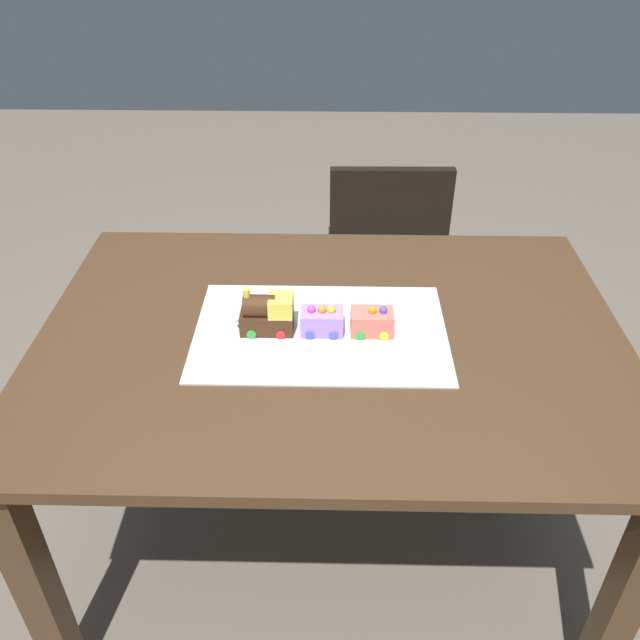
# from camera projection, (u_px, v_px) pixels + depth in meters

# --- Properties ---
(ground_plane) EXTENTS (8.00, 8.00, 0.00)m
(ground_plane) POSITION_uv_depth(u_px,v_px,m) (328.00, 529.00, 2.00)
(ground_plane) COLOR #6B6054
(dining_table) EXTENTS (1.40, 1.00, 0.74)m
(dining_table) POSITION_uv_depth(u_px,v_px,m) (330.00, 367.00, 1.64)
(dining_table) COLOR #4C331E
(dining_table) RESTS_ON ground
(chair) EXTENTS (0.41, 0.41, 0.86)m
(chair) POSITION_uv_depth(u_px,v_px,m) (383.00, 257.00, 2.41)
(chair) COLOR black
(chair) RESTS_ON ground
(cake_board) EXTENTS (0.60, 0.40, 0.00)m
(cake_board) POSITION_uv_depth(u_px,v_px,m) (320.00, 331.00, 1.58)
(cake_board) COLOR silver
(cake_board) RESTS_ON dining_table
(cake_locomotive) EXTENTS (0.14, 0.08, 0.12)m
(cake_locomotive) POSITION_uv_depth(u_px,v_px,m) (267.00, 313.00, 1.55)
(cake_locomotive) COLOR #472816
(cake_locomotive) RESTS_ON cake_board
(cake_car_caboose_lavender) EXTENTS (0.10, 0.08, 0.07)m
(cake_car_caboose_lavender) POSITION_uv_depth(u_px,v_px,m) (321.00, 320.00, 1.56)
(cake_car_caboose_lavender) COLOR #AD84E0
(cake_car_caboose_lavender) RESTS_ON cake_board
(cake_car_gondola_coral) EXTENTS (0.10, 0.08, 0.07)m
(cake_car_gondola_coral) POSITION_uv_depth(u_px,v_px,m) (372.00, 321.00, 1.56)
(cake_car_gondola_coral) COLOR #F27260
(cake_car_gondola_coral) RESTS_ON cake_board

